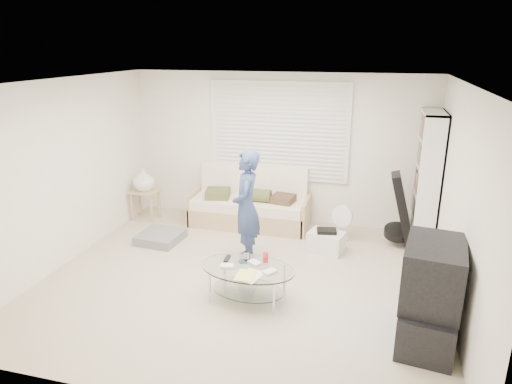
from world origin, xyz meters
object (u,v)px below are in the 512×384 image
(futon_sofa, at_px, (250,206))
(tv_unit, at_px, (430,295))
(coffee_table, at_px, (248,274))
(bookshelf, at_px, (426,180))

(futon_sofa, relative_size, tv_unit, 1.85)
(tv_unit, bearing_deg, coffee_table, 171.83)
(tv_unit, height_order, coffee_table, tv_unit)
(bookshelf, distance_m, coffee_table, 3.14)
(coffee_table, bearing_deg, futon_sofa, 105.01)
(futon_sofa, height_order, bookshelf, bookshelf)
(bookshelf, distance_m, tv_unit, 2.56)
(tv_unit, relative_size, coffee_table, 0.91)
(tv_unit, bearing_deg, futon_sofa, 134.85)
(futon_sofa, bearing_deg, coffee_table, -74.99)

